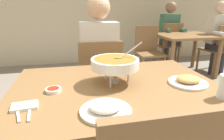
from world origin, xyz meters
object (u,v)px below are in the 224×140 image
at_px(dining_table_main, 117,100).
at_px(chair_bg_middle, 169,42).
at_px(chair_bg_left, 220,47).
at_px(diner_main, 99,55).
at_px(patron_bg_middle, 170,30).
at_px(rice_plate, 106,108).
at_px(chair_bg_right, 148,48).
at_px(chair_diner_main, 100,78).
at_px(sauce_dish, 53,90).
at_px(patron_bg_left, 219,34).
at_px(appetizer_plate, 188,81).
at_px(dining_table_far, 186,42).
at_px(curry_bowl, 115,63).

bearing_deg(dining_table_main, chair_bg_middle, 55.46).
bearing_deg(chair_bg_left, diner_main, -155.44).
bearing_deg(patron_bg_middle, rice_plate, -123.15).
bearing_deg(chair_bg_right, chair_diner_main, -129.90).
relative_size(sauce_dish, patron_bg_left, 0.07).
relative_size(dining_table_main, chair_bg_middle, 1.43).
xyz_separation_m(diner_main, chair_bg_middle, (1.72, 1.72, -0.24)).
bearing_deg(appetizer_plate, sauce_dish, 175.92).
relative_size(dining_table_far, chair_bg_right, 1.11).
relative_size(chair_bg_middle, patron_bg_left, 0.69).
distance_m(rice_plate, dining_table_far, 2.95).
bearing_deg(chair_bg_left, chair_diner_main, -154.80).
relative_size(appetizer_plate, chair_bg_middle, 0.27).
height_order(dining_table_main, curry_bowl, curry_bowl).
bearing_deg(rice_plate, patron_bg_middle, 56.85).
distance_m(dining_table_main, sauce_dish, 0.40).
bearing_deg(patron_bg_middle, dining_table_main, -124.26).
bearing_deg(dining_table_main, chair_diner_main, 90.00).
height_order(dining_table_far, patron_bg_left, patron_bg_left).
distance_m(chair_bg_left, chair_bg_right, 1.36).
height_order(dining_table_far, chair_bg_left, chair_bg_left).
height_order(dining_table_main, chair_bg_right, chair_bg_right).
bearing_deg(curry_bowl, chair_bg_middle, 54.95).
bearing_deg(chair_bg_middle, patron_bg_middle, 67.94).
distance_m(sauce_dish, chair_bg_left, 3.39).
bearing_deg(dining_table_far, chair_bg_right, 175.90).
relative_size(rice_plate, dining_table_far, 0.24).
bearing_deg(dining_table_main, chair_bg_right, 62.31).
bearing_deg(patron_bg_left, appetizer_plate, -134.05).
xyz_separation_m(curry_bowl, chair_bg_middle, (1.73, 2.46, -0.36)).
xyz_separation_m(curry_bowl, dining_table_far, (1.76, 1.92, -0.26)).
bearing_deg(chair_bg_middle, sauce_dish, -129.84).
xyz_separation_m(rice_plate, dining_table_far, (1.88, 2.27, -0.15)).
distance_m(chair_diner_main, appetizer_plate, 0.97).
distance_m(patron_bg_left, patron_bg_middle, 0.90).
height_order(diner_main, patron_bg_left, same).
bearing_deg(chair_diner_main, dining_table_main, -90.00).
xyz_separation_m(chair_diner_main, diner_main, (0.00, 0.03, 0.24)).
xyz_separation_m(dining_table_far, chair_bg_right, (-0.70, 0.05, -0.10)).
relative_size(dining_table_far, chair_bg_middle, 1.11).
relative_size(curry_bowl, rice_plate, 1.39).
distance_m(chair_diner_main, chair_bg_middle, 2.46).
height_order(diner_main, chair_bg_right, diner_main).
height_order(diner_main, dining_table_far, diner_main).
distance_m(sauce_dish, chair_bg_right, 2.50).
distance_m(appetizer_plate, chair_bg_middle, 2.89).
height_order(appetizer_plate, patron_bg_middle, patron_bg_middle).
bearing_deg(diner_main, chair_bg_middle, 44.95).
bearing_deg(curry_bowl, chair_diner_main, 89.61).
xyz_separation_m(curry_bowl, rice_plate, (-0.12, -0.35, -0.11)).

